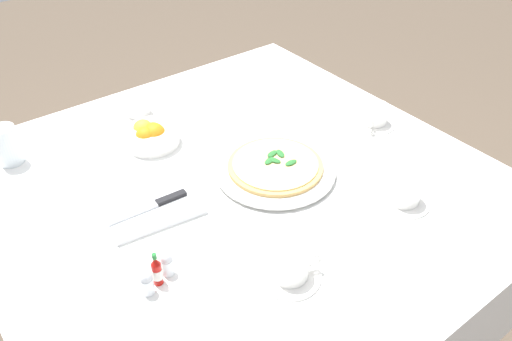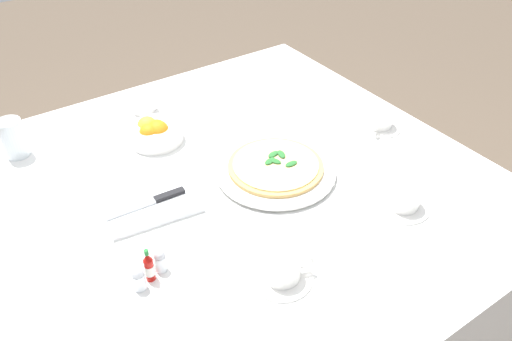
% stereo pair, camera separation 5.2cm
% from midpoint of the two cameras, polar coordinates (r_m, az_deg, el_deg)
% --- Properties ---
extents(dining_table, '(1.22, 1.22, 0.72)m').
position_cam_midpoint_polar(dining_table, '(1.38, -3.17, -5.03)').
color(dining_table, white).
rests_on(dining_table, ground_plane).
extents(pizza_plate, '(0.31, 0.31, 0.02)m').
position_cam_midpoint_polar(pizza_plate, '(1.32, 1.03, 0.12)').
color(pizza_plate, white).
rests_on(pizza_plate, dining_table).
extents(pizza, '(0.25, 0.25, 0.02)m').
position_cam_midpoint_polar(pizza, '(1.31, 1.05, 0.62)').
color(pizza, '#DBAD60').
rests_on(pizza, pizza_plate).
extents(coffee_cup_far_right, '(0.13, 0.13, 0.06)m').
position_cam_midpoint_polar(coffee_cup_far_right, '(1.26, 15.13, -2.41)').
color(coffee_cup_far_right, white).
rests_on(coffee_cup_far_right, dining_table).
extents(coffee_cup_near_right, '(0.13, 0.13, 0.06)m').
position_cam_midpoint_polar(coffee_cup_near_right, '(1.05, 2.45, -10.87)').
color(coffee_cup_near_right, white).
rests_on(coffee_cup_near_right, dining_table).
extents(coffee_cup_near_left, '(0.13, 0.13, 0.06)m').
position_cam_midpoint_polar(coffee_cup_near_left, '(1.54, 12.15, 6.02)').
color(coffee_cup_near_left, white).
rests_on(coffee_cup_near_left, dining_table).
extents(coffee_cup_right_edge, '(0.13, 0.13, 0.07)m').
position_cam_midpoint_polar(coffee_cup_right_edge, '(1.59, -14.16, 6.99)').
color(coffee_cup_right_edge, white).
rests_on(coffee_cup_right_edge, dining_table).
extents(water_glass_left_edge, '(0.06, 0.06, 0.11)m').
position_cam_midpoint_polar(water_glass_left_edge, '(1.50, -26.94, 2.31)').
color(water_glass_left_edge, white).
rests_on(water_glass_left_edge, dining_table).
extents(napkin_folded, '(0.23, 0.16, 0.02)m').
position_cam_midpoint_polar(napkin_folded, '(1.23, -12.61, -4.31)').
color(napkin_folded, white).
rests_on(napkin_folded, dining_table).
extents(dinner_knife, '(0.20, 0.03, 0.01)m').
position_cam_midpoint_polar(dinner_knife, '(1.22, -12.82, -3.87)').
color(dinner_knife, silver).
rests_on(dinner_knife, napkin_folded).
extents(citrus_bowl, '(0.15, 0.15, 0.07)m').
position_cam_midpoint_polar(citrus_bowl, '(1.45, -12.67, 3.88)').
color(citrus_bowl, white).
rests_on(citrus_bowl, dining_table).
extents(hot_sauce_bottle, '(0.02, 0.02, 0.08)m').
position_cam_midpoint_polar(hot_sauce_bottle, '(1.06, -12.45, -10.97)').
color(hot_sauce_bottle, '#B7140F').
rests_on(hot_sauce_bottle, dining_table).
extents(salt_shaker, '(0.03, 0.03, 0.06)m').
position_cam_midpoint_polar(salt_shaker, '(1.05, -13.50, -12.28)').
color(salt_shaker, white).
rests_on(salt_shaker, dining_table).
extents(pepper_shaker, '(0.03, 0.03, 0.06)m').
position_cam_midpoint_polar(pepper_shaker, '(1.08, -11.29, -10.34)').
color(pepper_shaker, white).
rests_on(pepper_shaker, dining_table).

